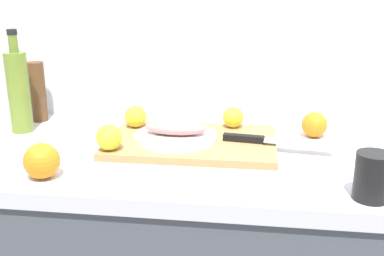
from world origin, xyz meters
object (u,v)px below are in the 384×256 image
Objects in this scene: chef_knife at (263,140)px; pepper_mill at (37,92)px; olive_oil_bottle at (18,90)px; cutting_board at (192,142)px; lemon_0 at (136,117)px; coffee_mug_0 at (374,176)px; fish_fillet at (175,128)px; coffee_mug_1 at (80,113)px; white_plate at (175,137)px.

pepper_mill is at bearing 172.75° from chef_knife.
olive_oil_bottle is 0.12m from pepper_mill.
cutting_board is 7.05× the size of lemon_0.
coffee_mug_0 is 0.60× the size of pepper_mill.
lemon_0 is 0.35m from olive_oil_bottle.
pepper_mill reaches higher than fish_fillet.
cutting_board is 0.06m from fish_fillet.
coffee_mug_0 is (0.46, -0.27, -0.00)m from fish_fillet.
fish_fillet is at bearing -8.76° from olive_oil_bottle.
coffee_mug_1 is at bearing 165.18° from cutting_board.
white_plate is 0.33m from coffee_mug_1.
coffee_mug_0 is at bearing -25.98° from pepper_mill.
coffee_mug_1 is at bearing 11.19° from olive_oil_bottle.
white_plate is 0.53m from coffee_mug_0.
fish_fillet is 0.58× the size of chef_knife.
lemon_0 is at bearing 3.83° from olive_oil_bottle.
coffee_mug_0 is at bearing -30.20° from fish_fillet.
white_plate is 1.98× the size of coffee_mug_0.
coffee_mug_0 is at bearing -26.01° from coffee_mug_1.
cutting_board is 0.54m from olive_oil_bottle.
fish_fillet reaches higher than cutting_board.
pepper_mill is at bearing 154.16° from coffee_mug_1.
white_plate is 1.18× the size of pepper_mill.
cutting_board is at bearing -18.54° from pepper_mill.
fish_fillet is at bearing -19.18° from coffee_mug_1.
fish_fillet is at bearing -172.54° from chef_knife.
white_plate reaches higher than cutting_board.
white_plate is 1.73× the size of coffee_mug_1.
fish_fillet is (-0.05, -0.01, 0.04)m from cutting_board.
fish_fillet is 1.30× the size of coffee_mug_1.
coffee_mug_0 reaches higher than cutting_board.
coffee_mug_0 reaches higher than white_plate.
coffee_mug_1 is (-0.31, 0.11, 0.03)m from white_plate.
chef_knife is 0.38m from lemon_0.
olive_oil_bottle is 2.66× the size of coffee_mug_0.
white_plate is at bearing -21.60° from pepper_mill.
pepper_mill reaches higher than coffee_mug_0.
olive_oil_bottle is at bearing 160.01° from coffee_mug_0.
pepper_mill is (-0.48, 0.19, 0.04)m from fish_fillet.
lemon_0 is (-0.18, 0.08, 0.04)m from cutting_board.
white_plate is at bearing 149.80° from coffee_mug_0.
chef_knife is (0.24, -0.00, 0.00)m from white_plate.
olive_oil_bottle is at bearing -178.35° from chef_knife.
lemon_0 is 0.21× the size of olive_oil_bottle.
coffee_mug_1 is (-0.31, 0.11, 0.00)m from fish_fillet.
lemon_0 is (-0.13, 0.10, 0.02)m from white_plate.
olive_oil_bottle reaches higher than pepper_mill.
coffee_mug_0 is (0.46, -0.27, 0.02)m from white_plate.
pepper_mill reaches higher than white_plate.
lemon_0 is (-0.37, 0.10, 0.02)m from chef_knife.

